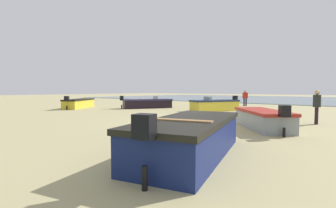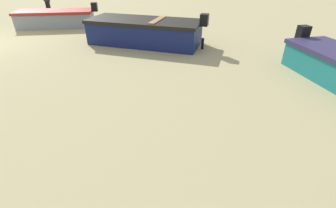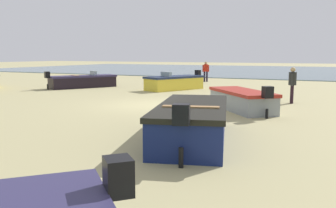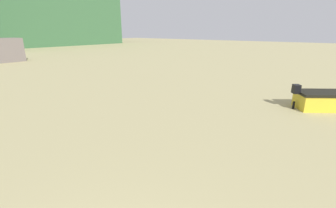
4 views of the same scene
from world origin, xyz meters
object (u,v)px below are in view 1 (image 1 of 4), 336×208
(boat_yellow_1, at_px, (79,103))
(boat_black_0, at_px, (147,103))
(beach_walker_foreground, at_px, (317,104))
(boat_navy_6, at_px, (190,137))
(boat_grey_3, at_px, (262,119))
(beach_walker_distant, at_px, (245,97))
(boat_yellow_4, at_px, (215,105))

(boat_yellow_1, bearing_deg, boat_black_0, 1.68)
(beach_walker_foreground, bearing_deg, boat_yellow_1, -88.14)
(boat_navy_6, distance_m, beach_walker_foreground, 8.54)
(boat_grey_3, xyz_separation_m, beach_walker_distant, (6.22, -13.39, 0.55))
(boat_grey_3, relative_size, beach_walker_distant, 2.23)
(boat_yellow_1, bearing_deg, beach_walker_distant, 12.91)
(beach_walker_distant, bearing_deg, beach_walker_foreground, 105.78)
(boat_grey_3, bearing_deg, beach_walker_foreground, 22.06)
(boat_yellow_1, height_order, beach_walker_distant, beach_walker_distant)
(boat_yellow_1, relative_size, boat_yellow_4, 1.06)
(boat_yellow_1, distance_m, beach_walker_foreground, 18.37)
(boat_yellow_4, xyz_separation_m, beach_walker_distant, (0.42, -7.02, 0.51))
(boat_yellow_4, xyz_separation_m, beach_walker_foreground, (-7.34, 3.44, 0.51))
(beach_walker_distant, bearing_deg, boat_black_0, 35.35)
(boat_yellow_4, relative_size, boat_navy_6, 0.86)
(boat_navy_6, bearing_deg, beach_walker_distant, 92.52)
(boat_navy_6, distance_m, beach_walker_distant, 19.90)
(boat_yellow_4, bearing_deg, boat_grey_3, 157.83)
(boat_black_0, xyz_separation_m, boat_yellow_1, (4.90, 3.83, -0.00))
(boat_navy_6, xyz_separation_m, beach_walker_foreground, (-1.47, -8.40, 0.48))
(boat_yellow_1, height_order, boat_navy_6, boat_navy_6)
(boat_black_0, distance_m, boat_navy_6, 15.88)
(boat_black_0, height_order, beach_walker_distant, beach_walker_distant)
(boat_yellow_4, height_order, beach_walker_foreground, beach_walker_foreground)
(boat_black_0, height_order, boat_navy_6, boat_navy_6)
(boat_black_0, bearing_deg, boat_yellow_1, -112.08)
(boat_black_0, bearing_deg, boat_navy_6, -11.47)
(boat_yellow_1, height_order, boat_yellow_4, boat_yellow_4)
(boat_navy_6, bearing_deg, boat_grey_3, 74.90)
(boat_black_0, distance_m, boat_grey_3, 12.86)
(boat_black_0, distance_m, beach_walker_foreground, 13.55)
(boat_black_0, height_order, boat_grey_3, boat_black_0)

